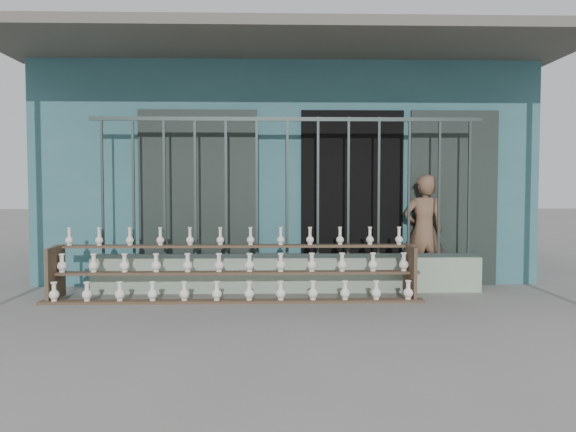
{
  "coord_description": "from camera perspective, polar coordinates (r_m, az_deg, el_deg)",
  "views": [
    {
      "loc": [
        -0.19,
        -5.88,
        1.35
      ],
      "look_at": [
        0.0,
        1.0,
        1.0
      ],
      "focal_mm": 35.0,
      "sensor_mm": 36.0,
      "label": 1
    }
  ],
  "objects": [
    {
      "name": "security_fence",
      "position": [
        7.18,
        -0.06,
        2.9
      ],
      "size": [
        5.0,
        0.04,
        1.8
      ],
      "color": "#283330",
      "rests_on": "parapet_wall"
    },
    {
      "name": "shelf_rack",
      "position": [
        6.85,
        -5.49,
        -5.4
      ],
      "size": [
        4.5,
        0.68,
        0.85
      ],
      "color": "brown",
      "rests_on": "ground"
    },
    {
      "name": "ground",
      "position": [
        6.04,
        0.26,
        -10.01
      ],
      "size": [
        60.0,
        60.0,
        0.0
      ],
      "primitive_type": "plane",
      "color": "slate"
    },
    {
      "name": "parapet_wall",
      "position": [
        7.27,
        -0.06,
        -5.99
      ],
      "size": [
        5.0,
        0.2,
        0.45
      ],
      "primitive_type": "cube",
      "color": "#91A890",
      "rests_on": "ground"
    },
    {
      "name": "workshop_building",
      "position": [
        10.12,
        -0.47,
        4.44
      ],
      "size": [
        7.4,
        6.6,
        3.21
      ],
      "color": "#326269",
      "rests_on": "ground"
    },
    {
      "name": "elderly_woman",
      "position": [
        7.76,
        13.63,
        -1.53
      ],
      "size": [
        0.57,
        0.39,
        1.52
      ],
      "primitive_type": "imported",
      "rotation": [
        0.0,
        0.0,
        3.18
      ],
      "color": "brown",
      "rests_on": "ground"
    }
  ]
}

